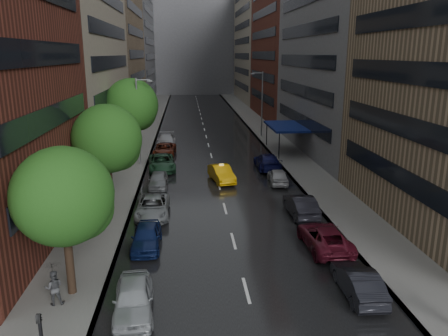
% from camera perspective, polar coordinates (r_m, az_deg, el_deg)
% --- Properties ---
extents(road, '(14.00, 140.00, 0.01)m').
position_cam_1_polar(road, '(66.55, -2.50, 4.75)').
color(road, black).
rests_on(road, ground).
extents(sidewalk_left, '(4.00, 140.00, 0.15)m').
position_cam_1_polar(sidewalk_left, '(66.77, -10.26, 4.62)').
color(sidewalk_left, gray).
rests_on(sidewalk_left, ground).
extents(sidewalk_right, '(4.00, 140.00, 0.15)m').
position_cam_1_polar(sidewalk_right, '(67.52, 5.18, 4.91)').
color(sidewalk_right, gray).
rests_on(sidewalk_right, ground).
extents(buildings_left, '(8.00, 108.00, 38.00)m').
position_cam_1_polar(buildings_left, '(75.39, -15.01, 17.65)').
color(buildings_left, maroon).
rests_on(buildings_left, ground).
extents(buildings_right, '(8.05, 109.10, 36.00)m').
position_cam_1_polar(buildings_right, '(74.43, 9.28, 17.25)').
color(buildings_right, '#937A5B').
rests_on(buildings_right, ground).
extents(building_far, '(40.00, 14.00, 32.00)m').
position_cam_1_polar(building_far, '(133.59, -3.95, 16.63)').
color(building_far, slate).
rests_on(building_far, ground).
extents(tree_near, '(4.69, 4.69, 7.48)m').
position_cam_1_polar(tree_near, '(21.60, -20.27, -3.53)').
color(tree_near, '#382619').
rests_on(tree_near, ground).
extents(tree_mid, '(5.06, 5.06, 8.07)m').
position_cam_1_polar(tree_mid, '(32.94, -15.03, 3.69)').
color(tree_mid, '#382619').
rests_on(tree_mid, ground).
extents(tree_far, '(5.68, 5.68, 9.05)m').
position_cam_1_polar(tree_far, '(48.05, -11.98, 8.03)').
color(tree_far, '#382619').
rests_on(tree_far, ground).
extents(taxi, '(2.46, 4.81, 1.51)m').
position_cam_1_polar(taxi, '(40.47, -0.33, -0.72)').
color(taxi, '#EFAC0C').
rests_on(taxi, ground).
extents(parked_cars_left, '(3.12, 41.99, 1.60)m').
position_cam_1_polar(parked_cars_left, '(41.04, -8.41, -0.67)').
color(parked_cars_left, '#A1A5AA').
rests_on(parked_cars_left, ground).
extents(parked_cars_right, '(2.52, 29.32, 1.61)m').
position_cam_1_polar(parked_cars_right, '(34.42, 9.12, -3.73)').
color(parked_cars_right, black).
rests_on(parked_cars_right, ground).
extents(ped_black_umbrella, '(0.96, 0.98, 2.09)m').
position_cam_1_polar(ped_black_umbrella, '(22.29, -21.42, -13.50)').
color(ped_black_umbrella, '#48494C').
rests_on(ped_black_umbrella, sidewalk_left).
extents(street_lamp_left, '(1.74, 0.22, 9.00)m').
position_cam_1_polar(street_lamp_left, '(46.23, -11.09, 6.19)').
color(street_lamp_left, gray).
rests_on(street_lamp_left, sidewalk_left).
extents(street_lamp_right, '(1.74, 0.22, 9.00)m').
position_cam_1_polar(street_lamp_right, '(61.76, 4.92, 8.51)').
color(street_lamp_right, gray).
rests_on(street_lamp_right, sidewalk_right).
extents(awning, '(4.00, 8.00, 3.12)m').
position_cam_1_polar(awning, '(52.53, 8.10, 5.38)').
color(awning, navy).
rests_on(awning, sidewalk_right).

